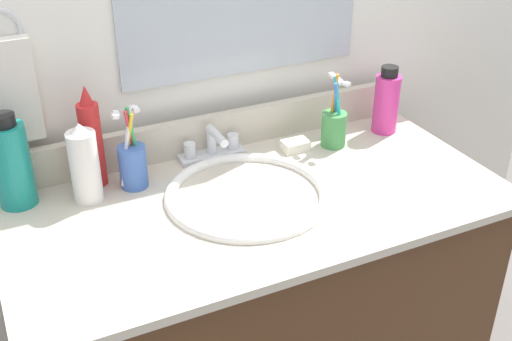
# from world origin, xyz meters

# --- Properties ---
(countertop) EXTENTS (1.07, 0.53, 0.02)m
(countertop) POSITION_xyz_m (0.00, 0.00, 0.82)
(countertop) COLOR beige
(countertop) RESTS_ON vanity_cabinet
(backsplash) EXTENTS (1.07, 0.02, 0.09)m
(backsplash) POSITION_xyz_m (0.00, 0.25, 0.87)
(backsplash) COLOR beige
(backsplash) RESTS_ON countertop
(back_wall) EXTENTS (2.17, 0.04, 1.30)m
(back_wall) POSITION_xyz_m (0.00, 0.32, 0.65)
(back_wall) COLOR white
(back_wall) RESTS_ON ground_plane
(hand_towel) EXTENTS (0.11, 0.04, 0.22)m
(hand_towel) POSITION_xyz_m (-0.43, 0.28, 1.04)
(hand_towel) COLOR silver
(sink_basin) EXTENTS (0.36, 0.36, 0.11)m
(sink_basin) POSITION_xyz_m (-0.02, 0.02, 0.80)
(sink_basin) COLOR white
(sink_basin) RESTS_ON countertop
(faucet) EXTENTS (0.16, 0.10, 0.08)m
(faucet) POSITION_xyz_m (-0.02, 0.21, 0.85)
(faucet) COLOR silver
(faucet) RESTS_ON countertop
(bottle_spray_red) EXTENTS (0.05, 0.05, 0.23)m
(bottle_spray_red) POSITION_xyz_m (-0.29, 0.21, 0.93)
(bottle_spray_red) COLOR red
(bottle_spray_red) RESTS_ON countertop
(bottle_mouthwash_teal) EXTENTS (0.08, 0.08, 0.20)m
(bottle_mouthwash_teal) POSITION_xyz_m (-0.46, 0.20, 0.92)
(bottle_mouthwash_teal) COLOR teal
(bottle_mouthwash_teal) RESTS_ON countertop
(bottle_soap_pink) EXTENTS (0.06, 0.06, 0.17)m
(bottle_soap_pink) POSITION_xyz_m (0.44, 0.16, 0.91)
(bottle_soap_pink) COLOR #D8338C
(bottle_soap_pink) RESTS_ON countertop
(bottle_lotion_white) EXTENTS (0.06, 0.06, 0.18)m
(bottle_lotion_white) POSITION_xyz_m (-0.33, 0.15, 0.91)
(bottle_lotion_white) COLOR white
(bottle_lotion_white) RESTS_ON countertop
(cup_green) EXTENTS (0.06, 0.07, 0.19)m
(cup_green) POSITION_xyz_m (0.28, 0.15, 0.87)
(cup_green) COLOR #3F8C47
(cup_green) RESTS_ON countertop
(cup_blue_plastic) EXTENTS (0.07, 0.07, 0.19)m
(cup_blue_plastic) POSITION_xyz_m (-0.22, 0.17, 0.88)
(cup_blue_plastic) COLOR #3F66B7
(cup_blue_plastic) RESTS_ON countertop
(soap_bar) EXTENTS (0.06, 0.04, 0.02)m
(soap_bar) POSITION_xyz_m (0.18, 0.16, 0.84)
(soap_bar) COLOR white
(soap_bar) RESTS_ON countertop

